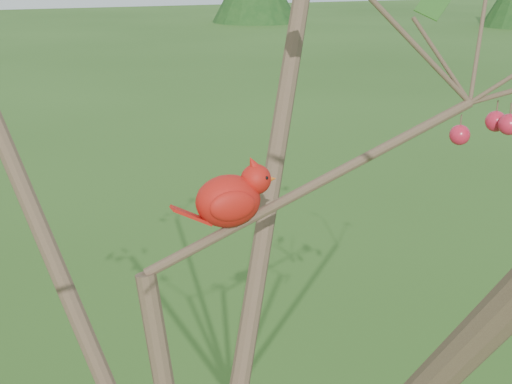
% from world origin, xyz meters
% --- Properties ---
extents(crabapple_tree, '(2.35, 2.05, 2.95)m').
position_xyz_m(crabapple_tree, '(0.03, -0.02, 2.12)').
color(crabapple_tree, '#453025').
rests_on(crabapple_tree, ground).
extents(cardinal, '(0.19, 0.10, 0.13)m').
position_xyz_m(cardinal, '(0.10, 0.09, 2.07)').
color(cardinal, red).
rests_on(cardinal, ground).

